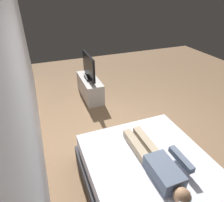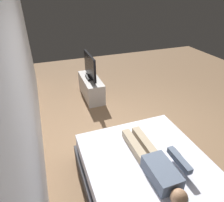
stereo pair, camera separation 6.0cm
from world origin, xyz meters
The scene contains 7 objects.
ground_plane centered at (0.00, 0.00, 0.00)m, with size 10.00×10.00×0.00m, color #8C6B4C.
back_wall centered at (0.40, 1.74, 1.40)m, with size 6.40×0.10×2.80m, color silver.
bed centered at (-1.07, 0.40, 0.26)m, with size 2.08×1.62×0.54m.
person centered at (-1.04, 0.38, 0.62)m, with size 1.26×0.46×0.18m.
remote centered at (-0.89, -0.03, 0.55)m, with size 0.15×0.04×0.02m, color black.
tv_stand centered at (1.95, 0.40, 0.25)m, with size 1.10×0.40×0.50m, color #B7B2AD.
tv centered at (1.95, 0.40, 0.78)m, with size 0.88×0.20×0.59m.
Camera 1 is at (-2.41, 1.51, 2.49)m, focal length 32.21 mm.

